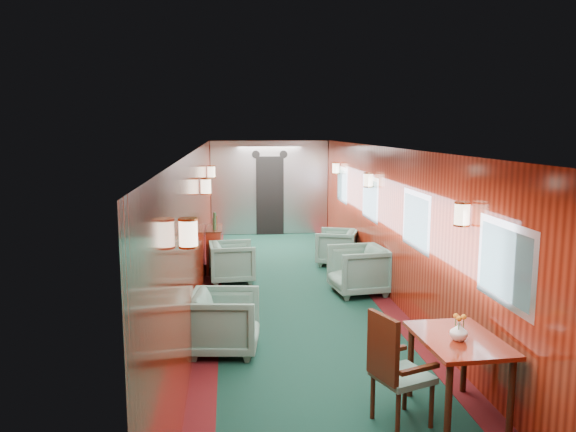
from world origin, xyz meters
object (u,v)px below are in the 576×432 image
object	(u,v)px
dining_table	(458,350)
side_chair	(394,365)
armchair_right_far	(337,247)
armchair_left_far	(232,262)
armchair_left_near	(225,322)
credenza	(214,248)
armchair_right_near	(358,270)

from	to	relation	value
dining_table	side_chair	distance (m)	0.67
armchair_right_far	armchair_left_far	bearing A→B (deg)	-43.29
armchair_left_far	armchair_left_near	bearing A→B (deg)	173.58
side_chair	armchair_right_far	world-z (taller)	side_chair
credenza	armchair_right_far	size ratio (longest dim) A/B	1.42
armchair_right_near	armchair_right_far	xyz separation A→B (m)	(0.03, 2.02, -0.04)
dining_table	armchair_right_far	xyz separation A→B (m)	(0.02, 6.02, -0.29)
dining_table	armchair_left_near	size ratio (longest dim) A/B	1.29
armchair_left_near	armchair_left_far	world-z (taller)	armchair_left_near
dining_table	side_chair	world-z (taller)	side_chair
armchair_right_far	credenza	bearing A→B (deg)	-65.88
armchair_left_near	armchair_left_far	distance (m)	3.17
armchair_left_near	armchair_right_far	bearing A→B (deg)	-20.54
dining_table	armchair_left_near	world-z (taller)	dining_table
armchair_right_near	armchair_right_far	distance (m)	2.02
side_chair	armchair_left_near	size ratio (longest dim) A/B	1.30
side_chair	armchair_left_near	distance (m)	2.45
dining_table	armchair_left_far	size ratio (longest dim) A/B	1.35
dining_table	credenza	bearing A→B (deg)	109.78
armchair_right_far	armchair_left_near	bearing A→B (deg)	-8.00
armchair_left_near	side_chair	bearing A→B (deg)	-134.31
dining_table	armchair_right_far	distance (m)	6.03
side_chair	armchair_left_near	xyz separation A→B (m)	(-1.53, 1.90, -0.21)
armchair_left_near	armchair_right_near	size ratio (longest dim) A/B	0.95
armchair_right_far	dining_table	bearing A→B (deg)	19.23
dining_table	credenza	distance (m)	6.30
dining_table	credenza	size ratio (longest dim) A/B	0.96
credenza	armchair_right_near	distance (m)	3.00
side_chair	armchair_right_near	distance (m)	4.17
dining_table	armchair_left_near	xyz separation A→B (m)	(-2.18, 1.78, -0.27)
credenza	armchair_right_far	xyz separation A→B (m)	(2.42, 0.20, -0.07)
credenza	armchair_left_far	bearing A→B (deg)	-68.98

